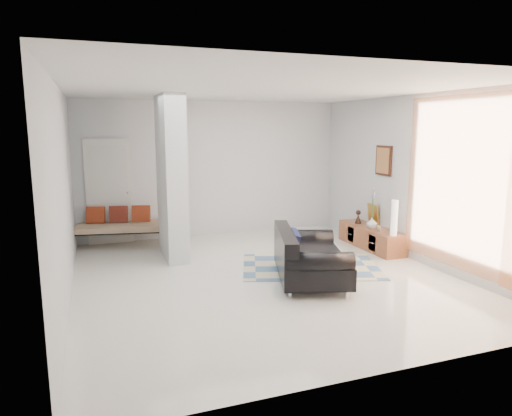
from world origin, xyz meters
name	(u,v)px	position (x,y,z in m)	size (l,w,h in m)	color
floor	(263,276)	(0.00, 0.00, 0.00)	(6.00, 6.00, 0.00)	silver
ceiling	(264,89)	(0.00, 0.00, 2.80)	(6.00, 6.00, 0.00)	white
wall_back	(213,169)	(0.00, 3.00, 1.40)	(6.00, 6.00, 0.00)	silver
wall_front	(386,227)	(0.00, -3.00, 1.40)	(6.00, 6.00, 0.00)	silver
wall_left	(63,195)	(-2.75, 0.00, 1.40)	(6.00, 6.00, 0.00)	silver
wall_right	(416,179)	(2.75, 0.00, 1.40)	(6.00, 6.00, 0.00)	silver
partition_column	(171,178)	(-1.10, 1.60, 1.40)	(0.35, 1.20, 2.80)	silver
hallway_door	(109,192)	(-2.10, 2.96, 1.02)	(0.85, 0.06, 2.04)	silver
curtain	(465,184)	(2.67, -1.15, 1.45)	(2.55, 2.55, 0.00)	orange
wall_art	(384,161)	(2.72, 0.90, 1.65)	(0.04, 0.45, 0.55)	#3A1A0F
media_console	(371,237)	(2.52, 0.90, 0.21)	(0.45, 1.63, 0.80)	brown
loveseat	(307,257)	(0.54, -0.38, 0.35)	(1.39, 1.84, 0.76)	silver
daybed	(125,225)	(-1.84, 2.63, 0.41)	(1.96, 1.12, 0.77)	black
area_rug	(310,266)	(0.90, 0.20, 0.01)	(2.20, 1.46, 0.01)	beige
cylinder_lamp	(394,218)	(2.50, 0.21, 0.71)	(0.11, 0.11, 0.62)	silver
bronze_figurine	(358,217)	(2.47, 1.29, 0.53)	(0.13, 0.13, 0.26)	black
vase	(372,223)	(2.47, 0.82, 0.50)	(0.20, 0.20, 0.21)	white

